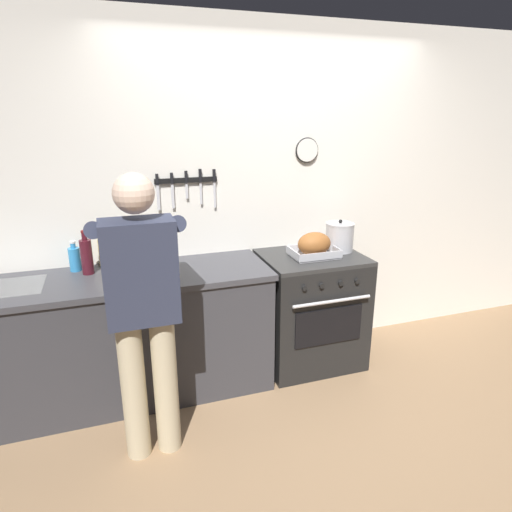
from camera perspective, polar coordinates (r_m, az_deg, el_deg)
ground_plane at (r=3.01m, az=11.26°, el=-22.72°), size 8.00×8.00×0.00m
wall_back at (r=3.57m, az=1.72°, el=7.55°), size 6.00×0.13×2.60m
counter_block at (r=3.28m, az=-16.59°, el=-9.78°), size 2.03×0.65×0.90m
stove at (r=3.59m, az=6.95°, el=-6.78°), size 0.76×0.67×0.90m
person_cook at (r=2.52m, az=-14.30°, el=-5.82°), size 0.51×0.63×1.66m
roasting_pan at (r=3.38m, az=7.45°, el=1.34°), size 0.35×0.26×0.19m
stock_pot at (r=3.55m, az=10.64°, el=2.42°), size 0.22×0.22×0.25m
cutting_board at (r=3.07m, az=-13.38°, el=-2.26°), size 0.36×0.24×0.02m
bottle_wine_red at (r=3.19m, az=-20.85°, el=0.02°), size 0.08×0.08×0.30m
bottle_olive_oil at (r=3.18m, az=-16.76°, el=0.40°), size 0.06×0.06×0.30m
bottle_vinegar at (r=3.15m, az=-13.62°, el=-0.18°), size 0.07×0.07×0.22m
bottle_cooking_oil at (r=3.31m, az=-18.94°, el=0.49°), size 0.06×0.06×0.25m
bottle_dish_soap at (r=3.29m, az=-22.18°, el=-0.30°), size 0.08×0.08×0.21m
bottle_soy_sauce at (r=3.31m, az=-12.25°, el=0.58°), size 0.05×0.05×0.19m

